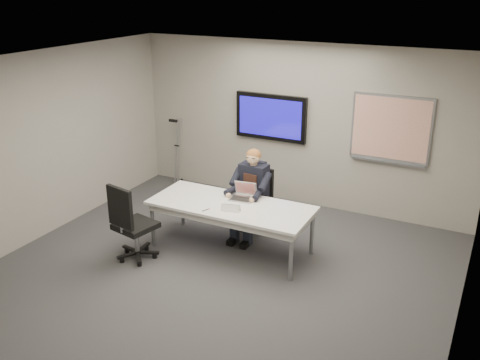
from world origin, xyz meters
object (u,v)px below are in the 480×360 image
at_px(office_chair_near, 134,236).
at_px(office_chair_far, 256,212).
at_px(laptop, 243,194).
at_px(seated_person, 248,203).
at_px(conference_table, 231,209).

bearing_deg(office_chair_near, office_chair_far, -113.21).
bearing_deg(laptop, seated_person, 88.02).
xyz_separation_m(conference_table, office_chair_far, (0.04, 0.74, -0.33)).
bearing_deg(conference_table, office_chair_near, -141.38).
xyz_separation_m(conference_table, laptop, (0.06, 0.28, 0.14)).
relative_size(seated_person, laptop, 3.80).
bearing_deg(seated_person, laptop, -82.58).
xyz_separation_m(conference_table, seated_person, (0.04, 0.49, -0.09)).
distance_m(office_chair_far, laptop, 0.66).
xyz_separation_m(seated_person, laptop, (0.02, -0.21, 0.23)).
bearing_deg(office_chair_far, laptop, -80.65).
xyz_separation_m(office_chair_far, seated_person, (-0.01, -0.25, 0.24)).
relative_size(conference_table, seated_person, 1.72).
height_order(office_chair_far, seated_person, seated_person).
bearing_deg(office_chair_far, seated_person, -83.63).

